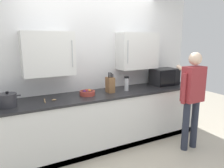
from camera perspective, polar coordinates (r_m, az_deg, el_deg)
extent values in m
cube|color=white|center=(3.81, -5.16, 5.58)|extent=(4.09, 0.10, 2.74)
cube|color=white|center=(3.35, -16.50, 7.67)|extent=(0.75, 0.32, 0.65)
cylinder|color=#B7BABF|center=(3.26, -10.41, 7.86)|extent=(0.01, 0.01, 0.39)
cube|color=white|center=(3.99, 6.71, 8.69)|extent=(0.75, 0.32, 0.65)
cylinder|color=#B7BABF|center=(3.67, 4.23, 8.46)|extent=(0.01, 0.01, 0.39)
cube|color=white|center=(3.68, -2.46, -9.58)|extent=(3.67, 0.66, 0.87)
cube|color=#232326|center=(3.54, -2.52, -2.74)|extent=(3.71, 0.70, 0.03)
cube|color=black|center=(3.60, -0.15, -16.98)|extent=(3.67, 0.04, 0.09)
cube|color=black|center=(4.29, 13.55, 1.89)|extent=(0.49, 0.35, 0.31)
cube|color=beige|center=(4.24, 12.95, 1.80)|extent=(0.31, 0.29, 0.25)
cube|color=black|center=(4.28, 16.90, 1.69)|extent=(0.14, 0.01, 0.29)
cube|color=black|center=(4.11, 14.48, 1.43)|extent=(0.35, 0.03, 0.29)
cylinder|color=#B7BABF|center=(3.70, 3.85, -0.10)|extent=(0.07, 0.07, 0.22)
cylinder|color=black|center=(3.68, 3.88, 1.79)|extent=(0.08, 0.08, 0.03)
cylinder|color=#AD3D33|center=(3.43, -6.51, -2.40)|extent=(0.24, 0.24, 0.07)
cylinder|color=#561E19|center=(3.43, -6.52, -2.15)|extent=(0.20, 0.20, 0.04)
sphere|color=orange|center=(3.44, -6.00, -1.78)|extent=(0.06, 0.06, 0.06)
sphere|color=red|center=(3.43, -6.69, -1.84)|extent=(0.05, 0.05, 0.05)
sphere|color=#511E5B|center=(3.42, -6.47, -1.90)|extent=(0.04, 0.04, 0.04)
sphere|color=#511E5B|center=(3.39, -7.30, -2.01)|extent=(0.06, 0.06, 0.06)
cylinder|color=#2D2D33|center=(3.14, -25.79, -4.03)|extent=(0.22, 0.22, 0.16)
cylinder|color=#2D2D33|center=(3.12, -25.94, -2.47)|extent=(0.23, 0.23, 0.02)
cylinder|color=black|center=(3.11, -25.98, -2.06)|extent=(0.04, 0.04, 0.03)
cylinder|color=#2D2D33|center=(3.13, -23.41, -2.79)|extent=(0.05, 0.02, 0.02)
cylinder|color=tan|center=(3.23, -17.33, -4.24)|extent=(0.04, 0.20, 0.01)
ellipsoid|color=tan|center=(3.24, -15.07, -4.05)|extent=(0.07, 0.05, 0.02)
cube|color=brown|center=(3.58, -0.49, -0.24)|extent=(0.11, 0.15, 0.25)
cylinder|color=black|center=(3.51, -0.88, 2.35)|extent=(0.02, 0.02, 0.09)
cylinder|color=black|center=(3.52, -0.51, 2.37)|extent=(0.02, 0.02, 0.09)
cylinder|color=black|center=(3.53, -0.14, 2.34)|extent=(0.02, 0.02, 0.08)
cylinder|color=black|center=(3.55, 0.22, 2.22)|extent=(0.02, 0.02, 0.06)
cylinder|color=#282D3D|center=(3.73, 18.86, -10.50)|extent=(0.11, 0.11, 0.81)
cylinder|color=#282D3D|center=(3.87, 20.91, -9.81)|extent=(0.11, 0.11, 0.81)
cube|color=maroon|center=(3.61, 20.66, -0.04)|extent=(0.34, 0.20, 0.56)
sphere|color=beige|center=(3.55, 21.14, 6.25)|extent=(0.20, 0.20, 0.20)
cylinder|color=beige|center=(3.87, 19.60, 2.69)|extent=(0.09, 0.52, 0.25)
cylinder|color=maroon|center=(3.47, 18.43, -1.18)|extent=(0.07, 0.07, 0.47)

